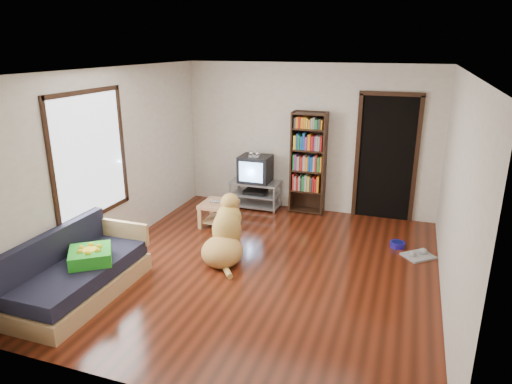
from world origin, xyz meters
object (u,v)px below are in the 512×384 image
(dog_bowl, at_px, (397,244))
(tv_stand, at_px, (255,193))
(dog, at_px, (225,236))
(green_cushion, at_px, (90,256))
(grey_rag, at_px, (418,256))
(bookshelf, at_px, (308,158))
(laptop, at_px, (218,203))
(sofa, at_px, (79,276))
(coffee_table, at_px, (219,209))
(crt_tv, at_px, (256,168))

(dog_bowl, distance_m, tv_stand, 2.76)
(dog, bearing_deg, dog_bowl, 27.46)
(green_cushion, relative_size, dog_bowl, 2.15)
(tv_stand, bearing_deg, grey_rag, -22.63)
(grey_rag, bearing_deg, dog, -160.07)
(bookshelf, bearing_deg, dog, -106.21)
(laptop, distance_m, sofa, 2.66)
(green_cushion, distance_m, bookshelf, 4.08)
(grey_rag, xyz_separation_m, coffee_table, (-3.17, 0.17, 0.27))
(dog_bowl, distance_m, coffee_table, 2.88)
(tv_stand, bearing_deg, sofa, -105.02)
(dog_bowl, height_order, grey_rag, dog_bowl)
(grey_rag, bearing_deg, dog_bowl, 140.19)
(green_cushion, height_order, crt_tv, crt_tv)
(tv_stand, xyz_separation_m, crt_tv, (0.00, 0.02, 0.47))
(bookshelf, relative_size, coffee_table, 3.27)
(dog_bowl, height_order, tv_stand, tv_stand)
(bookshelf, bearing_deg, crt_tv, -175.68)
(crt_tv, bearing_deg, sofa, -104.93)
(laptop, height_order, tv_stand, tv_stand)
(laptop, xyz_separation_m, crt_tv, (0.28, 1.08, 0.33))
(tv_stand, xyz_separation_m, sofa, (-0.97, -3.63, -0.01))
(grey_rag, distance_m, bookshelf, 2.53)
(tv_stand, distance_m, crt_tv, 0.47)
(dog_bowl, xyz_separation_m, tv_stand, (-2.58, 0.95, 0.23))
(tv_stand, xyz_separation_m, dog, (0.30, -2.14, 0.07))
(green_cushion, xyz_separation_m, dog, (1.15, 1.40, -0.16))
(crt_tv, relative_size, sofa, 0.32)
(green_cushion, xyz_separation_m, tv_stand, (0.85, 3.53, -0.23))
(tv_stand, height_order, crt_tv, crt_tv)
(laptop, bearing_deg, coffee_table, 82.24)
(crt_tv, bearing_deg, dog_bowl, -20.66)
(dog_bowl, bearing_deg, tv_stand, 159.77)
(laptop, xyz_separation_m, bookshelf, (1.23, 1.16, 0.59))
(coffee_table, relative_size, dog, 0.50)
(dog, bearing_deg, grey_rag, 19.93)
(green_cushion, distance_m, sofa, 0.29)
(dog, bearing_deg, tv_stand, 98.02)
(dog, bearing_deg, crt_tv, 97.94)
(crt_tv, relative_size, coffee_table, 1.05)
(dog_bowl, bearing_deg, dog, -152.54)
(tv_stand, relative_size, dog, 0.83)
(green_cushion, bearing_deg, tv_stand, 40.25)
(laptop, height_order, crt_tv, crt_tv)
(green_cushion, bearing_deg, sofa, -177.86)
(coffee_table, bearing_deg, grey_rag, -3.07)
(crt_tv, relative_size, bookshelf, 0.32)
(green_cushion, bearing_deg, grey_rag, -4.24)
(green_cushion, height_order, dog, dog)
(laptop, xyz_separation_m, tv_stand, (0.28, 1.06, -0.14))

